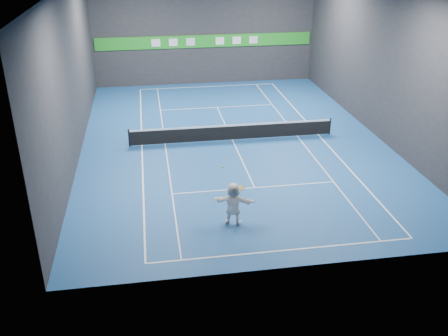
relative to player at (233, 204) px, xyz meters
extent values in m
plane|color=navy|center=(1.65, 9.54, -0.98)|extent=(26.00, 26.00, 0.00)
cube|color=#262629|center=(1.65, 22.54, 3.52)|extent=(18.00, 0.10, 9.00)
cube|color=#262629|center=(1.65, -3.46, 3.52)|extent=(18.00, 0.10, 9.00)
cube|color=#262629|center=(-7.35, 9.54, 3.52)|extent=(0.10, 26.00, 9.00)
cube|color=#262629|center=(10.65, 9.54, 3.52)|extent=(0.10, 26.00, 9.00)
cube|color=white|center=(1.65, -2.35, -0.98)|extent=(10.98, 0.08, 0.01)
cube|color=white|center=(1.65, 21.43, -0.98)|extent=(10.98, 0.08, 0.01)
cube|color=white|center=(-3.84, 9.54, -0.98)|extent=(0.08, 23.78, 0.01)
cube|color=white|center=(7.14, 9.54, -0.98)|extent=(0.08, 23.78, 0.01)
cube|color=white|center=(-2.46, 9.54, -0.98)|extent=(0.06, 23.78, 0.01)
cube|color=white|center=(5.76, 9.54, -0.98)|extent=(0.06, 23.78, 0.01)
cube|color=white|center=(1.65, 3.14, -0.98)|extent=(8.23, 0.06, 0.01)
cube|color=white|center=(1.65, 15.94, -0.98)|extent=(8.23, 0.06, 0.01)
cube|color=white|center=(1.65, 9.54, -0.98)|extent=(0.06, 12.80, 0.01)
imported|color=white|center=(0.00, 0.00, 0.00)|extent=(1.91, 1.11, 1.96)
sphere|color=#D1FC2A|center=(-0.44, 0.16, 1.70)|extent=(0.07, 0.07, 0.07)
cylinder|color=black|center=(-4.55, 9.54, -0.44)|extent=(0.10, 0.10, 1.07)
cylinder|color=black|center=(7.85, 9.54, -0.44)|extent=(0.10, 0.10, 1.07)
cube|color=black|center=(1.65, 9.54, -0.51)|extent=(12.40, 0.03, 0.86)
cube|color=white|center=(1.65, 9.54, -0.03)|extent=(12.40, 0.04, 0.10)
cube|color=#209422|center=(1.65, 22.48, 2.52)|extent=(17.64, 0.06, 1.00)
cube|color=white|center=(-2.35, 22.42, 2.52)|extent=(0.70, 0.04, 0.60)
cube|color=white|center=(-0.95, 22.42, 2.52)|extent=(0.70, 0.04, 0.60)
cube|color=silver|center=(0.45, 22.42, 2.52)|extent=(0.70, 0.04, 0.60)
cube|color=white|center=(2.85, 22.42, 2.52)|extent=(0.70, 0.04, 0.60)
cube|color=white|center=(4.25, 22.42, 2.52)|extent=(0.70, 0.04, 0.60)
cube|color=silver|center=(5.65, 22.42, 2.52)|extent=(0.70, 0.04, 0.60)
torus|color=#B41313|center=(0.35, 0.05, 0.71)|extent=(0.42, 0.38, 0.22)
cylinder|color=#D1E04F|center=(0.31, 0.05, 0.72)|extent=(0.34, 0.30, 0.18)
cylinder|color=red|center=(0.36, 0.05, 0.66)|extent=(0.07, 0.10, 0.18)
cylinder|color=yellow|center=(0.30, 0.03, 0.42)|extent=(0.16, 0.15, 0.23)
camera|label=1|loc=(-3.35, -18.36, 10.51)|focal=40.00mm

